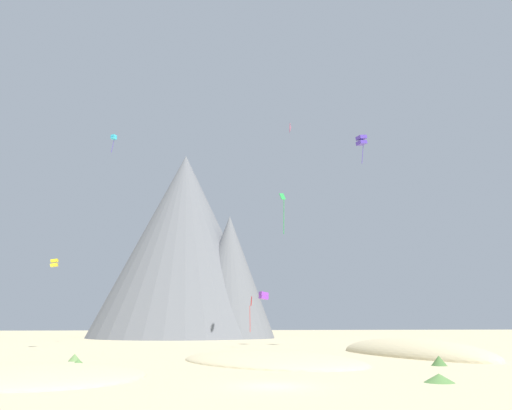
# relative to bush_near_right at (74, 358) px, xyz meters

# --- Properties ---
(ground_plane) EXTENTS (400.00, 400.00, 0.00)m
(ground_plane) POSITION_rel_bush_near_right_xyz_m (16.39, -20.83, -0.42)
(ground_plane) COLOR beige
(dune_foreground_left) EXTENTS (22.55, 23.78, 1.69)m
(dune_foreground_left) POSITION_rel_bush_near_right_xyz_m (-0.25, -13.07, -0.42)
(dune_foreground_left) COLOR beige
(dune_foreground_left) RESTS_ON ground_plane
(dune_foreground_right) EXTENTS (14.53, 28.88, 3.89)m
(dune_foreground_right) POSITION_rel_bush_near_right_xyz_m (37.15, 6.82, -0.42)
(dune_foreground_right) COLOR beige
(dune_foreground_right) RESTS_ON ground_plane
(dune_midground) EXTENTS (23.68, 27.58, 2.07)m
(dune_midground) POSITION_rel_bush_near_right_xyz_m (19.08, -1.22, -0.42)
(dune_midground) COLOR beige
(dune_midground) RESTS_ON ground_plane
(bush_near_right) EXTENTS (1.87, 1.87, 0.85)m
(bush_near_right) POSITION_rel_bush_near_right_xyz_m (0.00, 0.00, 0.00)
(bush_near_right) COLOR #668C4C
(bush_near_right) RESTS_ON ground_plane
(bush_far_left) EXTENTS (2.46, 2.46, 0.57)m
(bush_far_left) POSITION_rel_bush_near_right_xyz_m (27.59, -20.09, -0.14)
(bush_far_left) COLOR #568442
(bush_far_left) RESTS_ON ground_plane
(bush_ridge_crest) EXTENTS (2.01, 2.01, 0.89)m
(bush_ridge_crest) POSITION_rel_bush_near_right_xyz_m (33.63, -7.57, 0.02)
(bush_ridge_crest) COLOR #477238
(bush_ridge_crest) RESTS_ON ground_plane
(bush_far_right) EXTENTS (3.40, 3.40, 1.03)m
(bush_far_right) POSITION_rel_bush_near_right_xyz_m (2.49, -10.40, 0.09)
(bush_far_right) COLOR #568442
(bush_far_right) RESTS_ON ground_plane
(rock_massif) EXTENTS (63.74, 63.74, 46.93)m
(rock_massif) POSITION_rel_bush_near_right_xyz_m (9.87, 78.35, 21.93)
(rock_massif) COLOR slate
(rock_massif) RESTS_ON ground_plane
(kite_rainbow_high) EXTENTS (0.49, 2.07, 2.06)m
(kite_rainbow_high) POSITION_rel_bush_near_right_xyz_m (28.44, 35.29, 38.60)
(kite_rainbow_high) COLOR #E5668C
(kite_red_low) EXTENTS (0.37, 0.95, 5.25)m
(kite_red_low) POSITION_rel_bush_near_right_xyz_m (19.97, 24.54, 5.77)
(kite_red_low) COLOR red
(kite_violet_low) EXTENTS (1.67, 1.62, 1.37)m
(kite_violet_low) POSITION_rel_bush_near_right_xyz_m (23.17, 34.15, 7.72)
(kite_violet_low) COLOR purple
(kite_green_mid) EXTENTS (0.91, 0.69, 4.93)m
(kite_green_mid) POSITION_rel_bush_near_right_xyz_m (21.56, 4.56, 16.93)
(kite_green_mid) COLOR green
(kite_yellow_low) EXTENTS (1.08, 1.02, 1.23)m
(kite_yellow_low) POSITION_rel_bush_near_right_xyz_m (-9.37, 26.15, 11.98)
(kite_yellow_low) COLOR yellow
(kite_cyan_high) EXTENTS (1.08, 1.09, 3.24)m
(kite_cyan_high) POSITION_rel_bush_near_right_xyz_m (-3.24, 34.29, 34.93)
(kite_cyan_high) COLOR #33BCDB
(kite_indigo_high) EXTENTS (1.62, 1.57, 4.44)m
(kite_indigo_high) POSITION_rel_bush_near_right_xyz_m (35.90, 17.53, 30.10)
(kite_indigo_high) COLOR #5138B2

